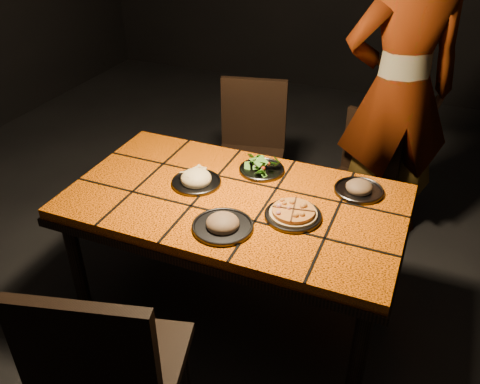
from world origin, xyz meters
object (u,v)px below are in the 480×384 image
at_px(dining_table, 235,211).
at_px(plate_pizza, 293,214).
at_px(plate_pasta, 196,180).
at_px(chair_near, 108,372).
at_px(chair_far_left, 251,144).
at_px(chair_far_right, 363,172).
at_px(diner, 399,92).

bearing_deg(dining_table, plate_pizza, -9.57).
bearing_deg(plate_pasta, plate_pizza, -9.48).
relative_size(chair_near, chair_far_left, 1.08).
bearing_deg(chair_far_right, chair_near, -90.56).
height_order(chair_far_left, diner, diner).
bearing_deg(chair_far_left, plate_pasta, -99.68).
xyz_separation_m(chair_near, chair_far_right, (0.53, 1.93, -0.11)).
bearing_deg(chair_far_left, plate_pizza, -71.93).
xyz_separation_m(chair_far_left, chair_far_right, (0.74, 0.04, -0.07)).
bearing_deg(chair_far_right, plate_pizza, -84.01).
xyz_separation_m(chair_near, plate_pasta, (-0.16, 1.02, 0.18)).
bearing_deg(plate_pizza, dining_table, 170.43).
bearing_deg(chair_far_right, plate_pasta, -112.18).
bearing_deg(plate_pizza, chair_far_left, 121.10).
height_order(diner, plate_pasta, diner).
height_order(chair_far_right, plate_pasta, chair_far_right).
relative_size(diner, plate_pizza, 7.40).
distance_m(dining_table, plate_pizza, 0.33).
height_order(plate_pizza, plate_pasta, plate_pasta).
xyz_separation_m(chair_far_right, diner, (0.12, 0.16, 0.48)).
xyz_separation_m(dining_table, diner, (0.58, 1.11, 0.29)).
distance_m(dining_table, chair_far_right, 1.08).
bearing_deg(diner, chair_far_left, -12.16).
distance_m(plate_pizza, plate_pasta, 0.54).
height_order(dining_table, plate_pizza, plate_pizza).
bearing_deg(chair_near, chair_far_left, -98.21).
xyz_separation_m(chair_far_left, plate_pizza, (0.59, -0.97, 0.22)).
bearing_deg(dining_table, chair_near, -93.89).
distance_m(chair_far_left, diner, 0.98).
bearing_deg(plate_pasta, chair_near, -81.11).
bearing_deg(plate_pizza, chair_far_right, 81.22).
height_order(dining_table, chair_far_right, chair_far_right).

